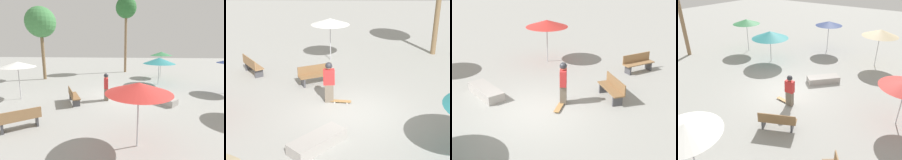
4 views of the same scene
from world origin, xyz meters
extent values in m
plane|color=#9E9E99|center=(0.00, 0.00, 0.00)|extent=(60.00, 60.00, 0.00)
cube|color=#726656|center=(-0.88, 0.92, 0.37)|extent=(0.36, 0.27, 0.74)
cube|color=red|center=(-0.88, 0.92, 1.05)|extent=(0.45, 0.28, 0.61)
sphere|color=tan|center=(-0.88, 0.92, 1.47)|extent=(0.24, 0.24, 0.24)
sphere|color=#2D2D33|center=(-0.88, 0.92, 1.50)|extent=(0.27, 0.27, 0.27)
cube|color=#B7844C|center=(-0.40, 0.83, 0.06)|extent=(0.82, 0.29, 0.02)
cylinder|color=silver|center=(-0.15, 0.88, 0.03)|extent=(0.06, 0.04, 0.05)
cylinder|color=silver|center=(-0.17, 0.71, 0.03)|extent=(0.06, 0.04, 0.05)
cylinder|color=silver|center=(-0.64, 0.94, 0.03)|extent=(0.06, 0.04, 0.05)
cylinder|color=silver|center=(-0.66, 0.77, 0.03)|extent=(0.06, 0.04, 0.05)
cube|color=#A8A39E|center=(-1.09, -2.23, 0.18)|extent=(1.79, 1.85, 0.36)
cube|color=#47474C|center=(-5.07, 4.48, 0.20)|extent=(0.37, 0.30, 0.40)
cube|color=#47474C|center=(-4.32, 3.48, 0.20)|extent=(0.37, 0.30, 0.40)
cube|color=#9E754C|center=(-4.69, 3.98, 0.42)|extent=(1.30, 1.55, 0.05)
cube|color=#9E754C|center=(-4.86, 3.86, 0.65)|extent=(0.98, 1.31, 0.40)
cube|color=#47474C|center=(-0.96, 2.95, 0.20)|extent=(0.24, 0.39, 0.40)
cube|color=#47474C|center=(-2.08, 2.41, 0.20)|extent=(0.24, 0.39, 0.40)
cube|color=olive|center=(-1.52, 2.68, 0.42)|extent=(1.63, 1.08, 0.05)
cube|color=olive|center=(-1.60, 2.86, 0.65)|extent=(1.46, 0.72, 0.40)
cylinder|color=#B7B7BC|center=(-1.03, 6.17, 1.09)|extent=(0.05, 0.05, 2.18)
cone|color=white|center=(-1.03, 6.17, 2.13)|extent=(2.08, 2.08, 0.32)
cylinder|color=#B7B7BC|center=(3.60, -2.97, 1.02)|extent=(0.05, 0.05, 2.04)
cone|color=teal|center=(3.60, -2.97, 1.96)|extent=(2.59, 2.59, 0.49)
cylinder|color=#B7B7BC|center=(-5.57, -0.61, 1.03)|extent=(0.05, 0.05, 2.06)
cone|color=red|center=(-5.57, -0.61, 2.01)|extent=(2.14, 2.14, 0.35)
cylinder|color=#B7B7BC|center=(6.67, -3.72, 1.20)|extent=(0.05, 0.05, 2.40)
cone|color=#387F4C|center=(6.67, -3.72, 2.34)|extent=(2.12, 2.12, 0.36)
cylinder|color=brown|center=(4.93, 7.40, 2.40)|extent=(0.29, 0.29, 4.79)
sphere|color=#428447|center=(4.93, 7.40, 5.20)|extent=(2.69, 2.69, 2.69)
cylinder|color=#896B4C|center=(9.71, -0.22, 3.43)|extent=(0.28, 0.28, 6.87)
sphere|color=#2D6B33|center=(9.71, -0.22, 7.22)|extent=(2.32, 2.32, 2.32)
camera|label=1|loc=(-10.87, -0.16, 3.38)|focal=28.00mm
camera|label=2|loc=(-0.33, -10.25, 5.45)|focal=50.00mm
camera|label=3|loc=(9.63, 2.48, 5.37)|focal=50.00mm
camera|label=4|loc=(-6.24, 8.37, 6.18)|focal=35.00mm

